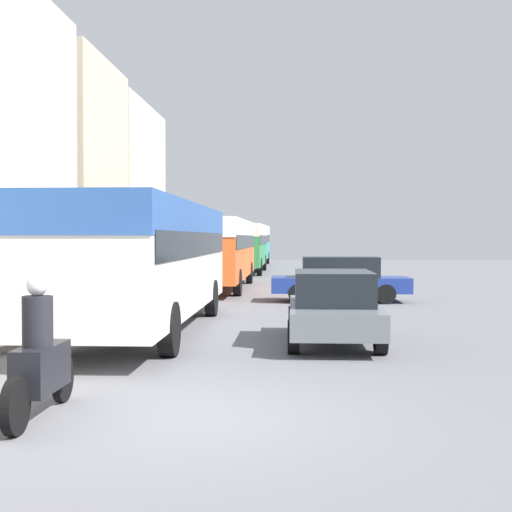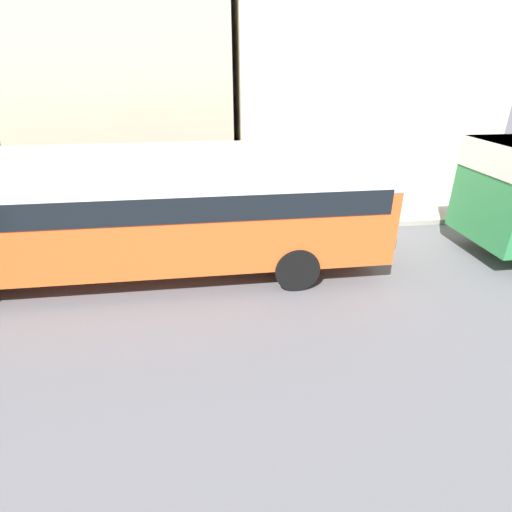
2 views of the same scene
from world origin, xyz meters
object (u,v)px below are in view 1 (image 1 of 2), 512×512
Objects in this scene: bus_third_in_line at (244,241)px; car_crossing at (340,278)px; bus_lead at (146,249)px; pedestrian_near_curb at (175,257)px; motorcycle_behind_lead at (40,361)px; bus_following at (217,244)px; car_far_curb at (333,306)px; bus_rear at (252,240)px.

car_crossing is at bearing -76.60° from bus_third_in_line.
bus_lead is 6.10× the size of pedestrian_near_curb.
bus_lead is 24.59m from pedestrian_near_curb.
motorcycle_behind_lead is 1.26× the size of pedestrian_near_curb.
bus_following is 5.15× the size of motorcycle_behind_lead.
bus_third_in_line is 19.85m from car_crossing.
bus_following is 6.50× the size of pedestrian_near_curb.
bus_lead is 2.54× the size of car_far_curb.
bus_lead reaches higher than car_crossing.
bus_lead is 9.40m from car_crossing.
car_far_curb is (4.03, -40.78, -1.22)m from bus_rear.
motorcycle_behind_lead is at bearing -16.38° from car_crossing.
bus_following is at bearing -140.15° from car_crossing.
bus_lead is 13.63m from bus_following.
bus_third_in_line is at bearing 37.51° from pedestrian_near_curb.
motorcycle_behind_lead reaches higher than car_crossing.
bus_rear is 4.48× the size of motorcycle_behind_lead.
bus_third_in_line is 11.98m from bus_rear.
car_crossing is at bearing -81.25° from bus_rear.
bus_following is 1.10× the size of bus_third_in_line.
car_crossing is at bearing -63.12° from pedestrian_near_curb.
bus_rear is at bearing 89.81° from bus_lead.
motorcycle_behind_lead is at bearing -90.03° from bus_third_in_line.
bus_third_in_line reaches higher than bus_lead.
bus_third_in_line is (0.34, 27.20, 0.01)m from bus_lead.
bus_following reaches higher than motorcycle_behind_lead.
car_far_curb is at bearing -75.32° from bus_following.
motorcycle_behind_lead is (0.32, -7.77, -1.22)m from bus_lead.
car_crossing is (4.61, 15.69, 0.10)m from motorcycle_behind_lead.
car_crossing is at bearing 58.07° from bus_lead.
pedestrian_near_curb is at bearing 96.59° from motorcycle_behind_lead.
pedestrian_near_curb is (-8.32, 16.42, 0.28)m from car_crossing.
bus_rear is 46.97m from motorcycle_behind_lead.
motorcycle_behind_lead is 7.27m from car_far_curb.
car_far_curb is (3.84, 6.17, 0.08)m from motorcycle_behind_lead.
bus_third_in_line is at bearing 89.28° from bus_lead.
car_far_curb is at bearing -84.35° from bus_rear.
motorcycle_behind_lead is (0.20, -46.95, -1.31)m from bus_rear.
bus_following is 7.52m from car_crossing.
bus_following is at bearing 89.28° from bus_lead.
pedestrian_near_curb is at bearing -103.31° from bus_rear.
bus_following reaches higher than car_far_curb.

